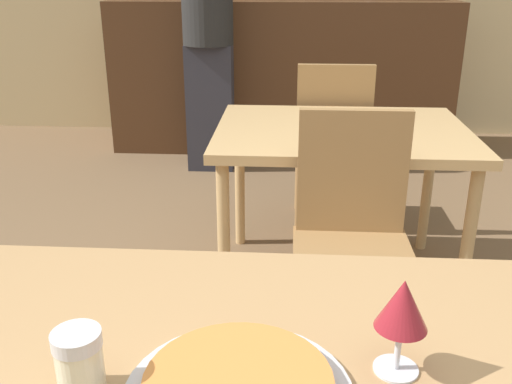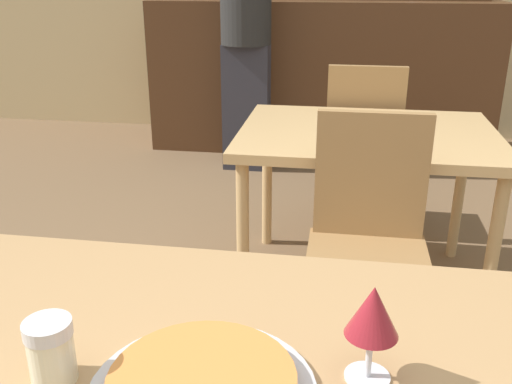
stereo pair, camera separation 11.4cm
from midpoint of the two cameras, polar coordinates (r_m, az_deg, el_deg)
The scene contains 7 objects.
dining_table_far at distance 2.46m, azimuth 7.22°, elevation 4.55°, with size 1.06×0.82×0.73m.
bar_counter at distance 4.55m, azimuth 1.80°, elevation 11.49°, with size 2.60×0.56×1.13m.
chair_far_side_front at distance 1.96m, azimuth 7.98°, elevation -3.54°, with size 0.40×0.40×0.92m.
chair_far_side_back at distance 3.05m, azimuth 6.54°, elevation 5.68°, with size 0.40×0.40×0.92m.
cheese_shaker at distance 0.91m, azimuth -20.85°, elevation -15.71°, with size 0.07×0.07×0.10m.
person_standing at distance 3.96m, azimuth -5.69°, elevation 16.27°, with size 0.34×0.34×1.83m.
wine_glass at distance 0.87m, azimuth 10.78°, elevation -11.34°, with size 0.08×0.08×0.16m.
Camera 1 is at (0.09, -0.67, 1.36)m, focal length 40.00 mm.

